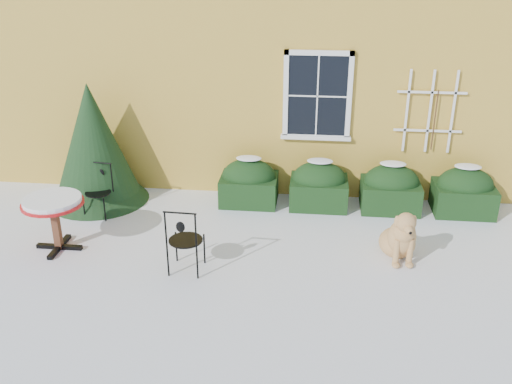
# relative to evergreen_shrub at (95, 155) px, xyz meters

# --- Properties ---
(ground) EXTENTS (80.00, 80.00, 0.00)m
(ground) POSITION_rel_evergreen_shrub_xyz_m (3.15, -2.36, -0.91)
(ground) COLOR white
(ground) RESTS_ON ground
(house) EXTENTS (12.40, 8.40, 6.40)m
(house) POSITION_rel_evergreen_shrub_xyz_m (3.15, 4.64, 2.31)
(house) COLOR gold
(house) RESTS_ON ground
(hedge_row) EXTENTS (4.95, 0.80, 0.91)m
(hedge_row) POSITION_rel_evergreen_shrub_xyz_m (4.80, 0.19, -0.50)
(hedge_row) COLOR black
(hedge_row) RESTS_ON ground
(evergreen_shrub) EXTENTS (1.86, 1.86, 2.25)m
(evergreen_shrub) POSITION_rel_evergreen_shrub_xyz_m (0.00, 0.00, 0.00)
(evergreen_shrub) COLOR black
(evergreen_shrub) RESTS_ON ground
(bistro_table) EXTENTS (0.96, 0.96, 0.89)m
(bistro_table) POSITION_rel_evergreen_shrub_xyz_m (0.03, -1.91, -0.17)
(bistro_table) COLOR black
(bistro_table) RESTS_ON ground
(patio_chair_near) EXTENTS (0.51, 0.51, 1.06)m
(patio_chair_near) POSITION_rel_evergreen_shrub_xyz_m (2.21, -2.35, -0.38)
(patio_chair_near) COLOR black
(patio_chair_near) RESTS_ON ground
(patio_chair_far) EXTENTS (0.47, 0.46, 0.95)m
(patio_chair_far) POSITION_rel_evergreen_shrub_xyz_m (0.26, -0.62, -0.43)
(patio_chair_far) COLOR black
(patio_chair_far) RESTS_ON ground
(dog) EXTENTS (0.64, 1.01, 0.89)m
(dog) POSITION_rel_evergreen_shrub_xyz_m (5.41, -1.65, -0.55)
(dog) COLOR tan
(dog) RESTS_ON ground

